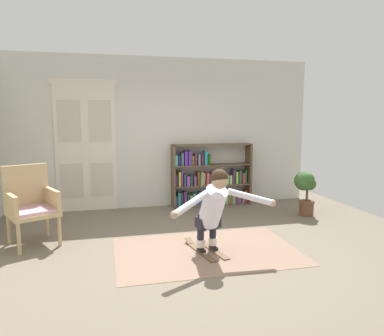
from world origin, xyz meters
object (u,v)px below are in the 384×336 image
(skis_pair, at_px, (206,249))
(person_skier, at_px, (214,205))
(wicker_chair, at_px, (31,203))
(potted_plant, at_px, (306,188))
(bookshelf, at_px, (209,180))

(skis_pair, height_order, person_skier, person_skier)
(wicker_chair, bearing_deg, skis_pair, -19.87)
(potted_plant, bearing_deg, bookshelf, 142.47)
(person_skier, bearing_deg, bookshelf, 75.32)
(potted_plant, xyz_separation_m, person_skier, (-2.17, -1.47, 0.15))
(potted_plant, distance_m, person_skier, 2.62)
(bookshelf, height_order, skis_pair, bookshelf)
(bookshelf, distance_m, potted_plant, 1.87)
(wicker_chair, height_order, person_skier, person_skier)
(wicker_chair, relative_size, skis_pair, 1.32)
(potted_plant, bearing_deg, person_skier, -145.86)
(wicker_chair, distance_m, potted_plant, 4.52)
(potted_plant, xyz_separation_m, skis_pair, (-2.21, -1.26, -0.49))
(bookshelf, relative_size, person_skier, 1.15)
(bookshelf, bearing_deg, person_skier, -104.68)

